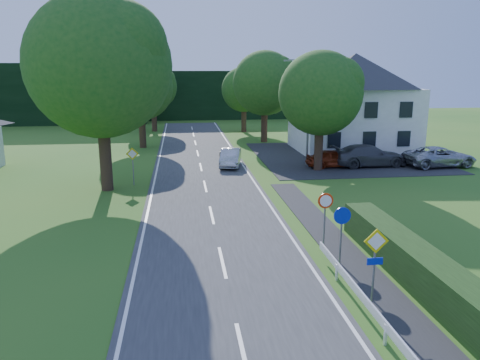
{
  "coord_description": "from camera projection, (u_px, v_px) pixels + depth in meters",
  "views": [
    {
      "loc": [
        -1.45,
        -4.64,
        7.23
      ],
      "look_at": [
        1.55,
        18.82,
        1.62
      ],
      "focal_mm": 35.0,
      "sensor_mm": 36.0,
      "label": 1
    }
  ],
  "objects": [
    {
      "name": "road",
      "position": [
        209.0,
        204.0,
        25.63
      ],
      "size": [
        7.0,
        80.0,
        0.04
      ],
      "primitive_type": "cube",
      "color": "#333336",
      "rests_on": "ground"
    },
    {
      "name": "parking_pad",
      "position": [
        341.0,
        156.0,
        39.65
      ],
      "size": [
        14.0,
        16.0,
        0.04
      ],
      "primitive_type": "cube",
      "color": "#242426",
      "rests_on": "ground"
    },
    {
      "name": "line_edge_left",
      "position": [
        149.0,
        206.0,
        25.22
      ],
      "size": [
        0.12,
        80.0,
        0.01
      ],
      "primitive_type": "cube",
      "color": "white",
      "rests_on": "road"
    },
    {
      "name": "line_edge_right",
      "position": [
        267.0,
        202.0,
        26.02
      ],
      "size": [
        0.12,
        80.0,
        0.01
      ],
      "primitive_type": "cube",
      "color": "white",
      "rests_on": "road"
    },
    {
      "name": "line_centre",
      "position": [
        209.0,
        204.0,
        25.62
      ],
      "size": [
        0.12,
        80.0,
        0.01
      ],
      "primitive_type": null,
      "color": "white",
      "rests_on": "road"
    },
    {
      "name": "tree_main",
      "position": [
        101.0,
        94.0,
        27.4
      ],
      "size": [
        9.4,
        9.4,
        11.64
      ],
      "primitive_type": null,
      "color": "#1A4E17",
      "rests_on": "ground"
    },
    {
      "name": "tree_left_far",
      "position": [
        141.0,
        102.0,
        43.32
      ],
      "size": [
        7.0,
        7.0,
        8.58
      ],
      "primitive_type": null,
      "color": "#1A4E17",
      "rests_on": "ground"
    },
    {
      "name": "tree_right_far",
      "position": [
        265.0,
        97.0,
        46.68
      ],
      "size": [
        7.4,
        7.4,
        9.09
      ],
      "primitive_type": null,
      "color": "#1A4E17",
      "rests_on": "ground"
    },
    {
      "name": "tree_left_back",
      "position": [
        153.0,
        97.0,
        55.02
      ],
      "size": [
        6.6,
        6.6,
        8.07
      ],
      "primitive_type": null,
      "color": "#1A4E17",
      "rests_on": "ground"
    },
    {
      "name": "tree_right_back",
      "position": [
        244.0,
        100.0,
        54.45
      ],
      "size": [
        6.2,
        6.2,
        7.56
      ],
      "primitive_type": null,
      "color": "#1A4E17",
      "rests_on": "ground"
    },
    {
      "name": "tree_right_mid",
      "position": [
        320.0,
        111.0,
        33.41
      ],
      "size": [
        7.0,
        7.0,
        8.58
      ],
      "primitive_type": null,
      "color": "#1A4E17",
      "rests_on": "ground"
    },
    {
      "name": "treeline_right",
      "position": [
        243.0,
        95.0,
        70.2
      ],
      "size": [
        30.0,
        5.0,
        7.0
      ],
      "primitive_type": "cube",
      "color": "black",
      "rests_on": "ground"
    },
    {
      "name": "house_white",
      "position": [
        354.0,
        102.0,
        41.78
      ],
      "size": [
        10.6,
        8.4,
        8.6
      ],
      "color": "silver",
      "rests_on": "ground"
    },
    {
      "name": "streetlight",
      "position": [
        307.0,
        107.0,
        35.25
      ],
      "size": [
        2.03,
        0.18,
        8.0
      ],
      "color": "slate",
      "rests_on": "ground"
    },
    {
      "name": "sign_priority_right",
      "position": [
        375.0,
        254.0,
        14.15
      ],
      "size": [
        0.78,
        0.09,
        2.59
      ],
      "color": "slate",
      "rests_on": "ground"
    },
    {
      "name": "sign_roundabout",
      "position": [
        342.0,
        225.0,
        17.07
      ],
      "size": [
        0.64,
        0.08,
        2.37
      ],
      "color": "slate",
      "rests_on": "ground"
    },
    {
      "name": "sign_speed_limit",
      "position": [
        325.0,
        207.0,
        18.97
      ],
      "size": [
        0.64,
        0.11,
        2.37
      ],
      "color": "slate",
      "rests_on": "ground"
    },
    {
      "name": "sign_priority_left",
      "position": [
        133.0,
        159.0,
        29.48
      ],
      "size": [
        0.78,
        0.09,
        2.44
      ],
      "color": "slate",
      "rests_on": "ground"
    },
    {
      "name": "moving_car",
      "position": [
        230.0,
        157.0,
        35.48
      ],
      "size": [
        2.11,
        4.22,
        1.33
      ],
      "primitive_type": "imported",
      "rotation": [
        0.0,
        0.0,
        -0.18
      ],
      "color": "#B0B0B5",
      "rests_on": "road"
    },
    {
      "name": "motorcycle",
      "position": [
        222.0,
        155.0,
        37.72
      ],
      "size": [
        0.76,
        1.88,
        0.97
      ],
      "primitive_type": "imported",
      "rotation": [
        0.0,
        0.0,
        0.07
      ],
      "color": "black",
      "rests_on": "road"
    },
    {
      "name": "parked_car_red",
      "position": [
        333.0,
        158.0,
        35.12
      ],
      "size": [
        3.97,
        1.66,
        1.34
      ],
      "primitive_type": "imported",
      "rotation": [
        0.0,
        0.0,
        1.59
      ],
      "color": "maroon",
      "rests_on": "parking_pad"
    },
    {
      "name": "parked_car_grey",
      "position": [
        369.0,
        155.0,
        35.48
      ],
      "size": [
        5.7,
        2.52,
        1.63
      ],
      "primitive_type": "imported",
      "rotation": [
        0.0,
        0.0,
        1.61
      ],
      "color": "#434348",
      "rests_on": "parking_pad"
    },
    {
      "name": "parked_car_silver_b",
      "position": [
        440.0,
        157.0,
        35.39
      ],
      "size": [
        5.54,
        2.84,
        1.5
      ],
      "primitive_type": "imported",
      "rotation": [
        0.0,
        0.0,
        1.64
      ],
      "color": "#A5A7AC",
      "rests_on": "parking_pad"
    },
    {
      "name": "parasol",
      "position": [
        329.0,
        142.0,
        41.3
      ],
      "size": [
        2.31,
        2.35,
        1.88
      ],
      "primitive_type": "imported",
      "rotation": [
        0.0,
        0.0,
        -0.14
      ],
      "color": "red",
      "rests_on": "parking_pad"
    }
  ]
}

